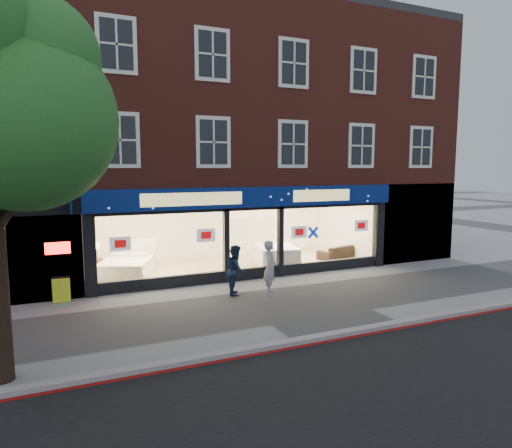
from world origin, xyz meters
TOP-DOWN VIEW (x-y plane):
  - ground at (0.00, 0.00)m, footprint 120.00×120.00m
  - kerb_line at (0.00, -3.10)m, footprint 60.00×0.10m
  - kerb_stone at (0.00, -2.90)m, footprint 60.00×0.25m
  - showroom_floor at (0.00, 5.25)m, footprint 11.00×4.50m
  - building at (-0.02, 6.93)m, footprint 19.00×8.26m
  - display_bed at (-4.17, 4.90)m, footprint 2.43×2.63m
  - bedside_table at (-5.10, 5.89)m, footprint 0.49×0.49m
  - mattress_stack at (1.60, 4.47)m, footprint 1.89×2.18m
  - sofa at (4.60, 4.62)m, footprint 1.98×1.19m
  - a_board at (-6.36, 2.70)m, footprint 0.51×0.34m
  - pedestrian_grey at (-0.35, 1.03)m, footprint 0.60×0.73m
  - pedestrian_blue at (-1.33, 1.45)m, footprint 0.82×0.92m

SIDE VIEW (x-z plane):
  - ground at x=0.00m, z-range 0.00..0.00m
  - kerb_line at x=0.00m, z-range 0.00..0.01m
  - showroom_floor at x=0.00m, z-range 0.00..0.10m
  - kerb_stone at x=0.00m, z-range 0.00..0.12m
  - sofa at x=4.60m, z-range 0.10..0.64m
  - bedside_table at x=-5.10m, z-range 0.10..0.65m
  - a_board at x=-6.36m, z-range 0.00..0.77m
  - display_bed at x=-4.17m, z-range -0.16..1.03m
  - mattress_stack at x=1.60m, z-range 0.10..0.85m
  - pedestrian_blue at x=-1.33m, z-range 0.00..1.57m
  - pedestrian_grey at x=-0.35m, z-range 0.00..1.71m
  - building at x=-0.02m, z-range 1.52..11.82m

